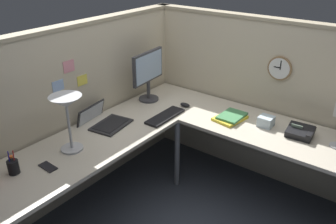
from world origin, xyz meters
The scene contains 18 objects.
ground_plane centered at (0.00, 0.00, 0.00)m, with size 6.80×6.80×0.00m, color #383D47.
cubicle_wall_back centered at (-0.36, 0.87, 0.79)m, with size 2.57×0.12×1.58m.
cubicle_wall_right centered at (0.87, -0.27, 0.79)m, with size 0.12×2.37×1.58m.
desk centered at (-0.15, -0.05, 0.63)m, with size 2.35×2.15×0.73m.
monitor centered at (0.32, 0.64, 1.02)m, with size 0.46×0.20×0.50m.
laptop centered at (-0.32, 0.63, 0.75)m, with size 0.39×0.43×0.22m.
keyboard centered at (0.10, 0.26, 0.74)m, with size 0.43×0.14×0.02m, color black.
computer_mouse centered at (0.41, 0.25, 0.75)m, with size 0.06×0.10×0.03m, color black.
desk_lamp_dome centered at (-0.76, 0.49, 1.09)m, with size 0.24×0.24×0.44m.
pen_cup centered at (-1.21, 0.56, 0.78)m, with size 0.08×0.08×0.18m.
cell_phone centered at (-1.03, 0.44, 0.73)m, with size 0.07×0.14×0.01m, color black.
office_phone centered at (0.50, -0.84, 0.77)m, with size 0.20×0.22×0.11m.
book_stack centered at (0.43, -0.23, 0.75)m, with size 0.31×0.25×0.04m.
tissue_box centered at (0.50, -0.54, 0.78)m, with size 0.12×0.12×0.09m, color silver.
wall_clock centered at (0.82, -0.48, 1.16)m, with size 0.04×0.22×0.22m.
pinned_note_leftmost centered at (-0.59, 0.82, 1.12)m, with size 0.11×0.00×0.09m, color #99B7E5.
pinned_note_middle centered at (-0.46, 0.82, 1.25)m, with size 0.11×0.00×0.10m, color pink.
pinned_note_rightmost centered at (-0.34, 0.82, 1.10)m, with size 0.11×0.00×0.09m, color #EAD84C.
Camera 1 is at (-2.16, -1.49, 2.16)m, focal length 37.57 mm.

